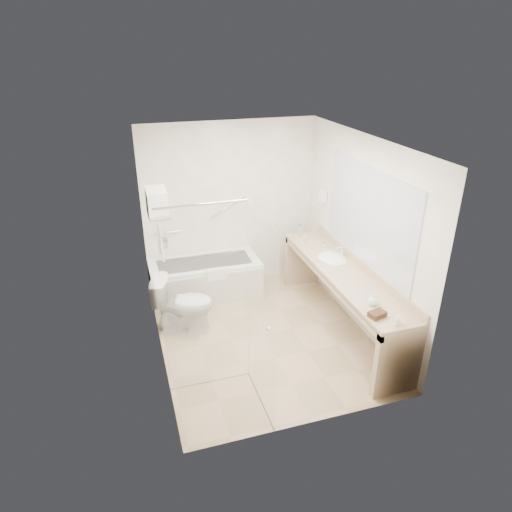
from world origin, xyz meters
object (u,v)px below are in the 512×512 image
object	(u,v)px
bathtub	(205,279)
water_bottle_left	(299,230)
vanity_counter	(342,285)
amenity_basket	(377,314)
toilet	(183,304)

from	to	relation	value
bathtub	water_bottle_left	size ratio (longest dim) A/B	8.73
bathtub	vanity_counter	world-z (taller)	vanity_counter
vanity_counter	amenity_basket	world-z (taller)	vanity_counter
bathtub	toilet	world-z (taller)	toilet
bathtub	toilet	size ratio (longest dim) A/B	2.06
amenity_basket	bathtub	bearing A→B (deg)	119.18
bathtub	toilet	xyz separation A→B (m)	(-0.45, -0.81, 0.11)
bathtub	toilet	distance (m)	0.93
vanity_counter	toilet	xyz separation A→B (m)	(-1.97, 0.58, -0.26)
bathtub	water_bottle_left	xyz separation A→B (m)	(1.42, -0.14, 0.66)
bathtub	amenity_basket	xyz separation A→B (m)	(1.37, -2.45, 0.60)
amenity_basket	water_bottle_left	bearing A→B (deg)	88.75
vanity_counter	water_bottle_left	xyz separation A→B (m)	(-0.11, 1.25, 0.29)
toilet	bathtub	bearing A→B (deg)	-13.91
amenity_basket	water_bottle_left	size ratio (longest dim) A/B	0.97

